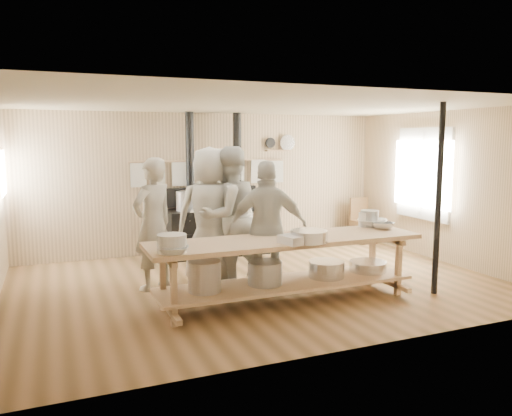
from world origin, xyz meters
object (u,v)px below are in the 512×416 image
(cook_right, at_px, (268,228))
(cook_far_left, at_px, (153,224))
(roasting_pan, at_px, (300,239))
(cook_center, at_px, (210,215))
(cook_left, at_px, (229,216))
(prep_table, at_px, (286,263))
(stove, at_px, (215,226))
(cook_by_window, at_px, (221,205))
(chair, at_px, (363,229))

(cook_right, bearing_deg, cook_far_left, -13.63)
(cook_far_left, relative_size, roasting_pan, 3.97)
(cook_far_left, bearing_deg, cook_right, 118.27)
(cook_center, bearing_deg, cook_left, 156.89)
(prep_table, bearing_deg, cook_left, 110.57)
(stove, relative_size, cook_left, 1.29)
(cook_center, bearing_deg, cook_far_left, 20.60)
(cook_right, bearing_deg, cook_center, -40.28)
(cook_left, xyz_separation_m, cook_center, (-0.22, 0.20, -0.00))
(prep_table, distance_m, cook_by_window, 2.51)
(stove, height_order, cook_far_left, stove)
(stove, relative_size, roasting_pan, 5.54)
(cook_center, distance_m, cook_by_window, 1.33)
(cook_right, distance_m, cook_by_window, 2.07)
(cook_center, distance_m, chair, 4.17)
(stove, bearing_deg, cook_right, -91.75)
(chair, bearing_deg, cook_center, -157.56)
(cook_by_window, bearing_deg, chair, 37.13)
(cook_left, bearing_deg, cook_right, 97.79)
(cook_far_left, relative_size, cook_center, 0.93)
(cook_left, distance_m, cook_right, 0.75)
(cook_center, relative_size, cook_right, 1.09)
(cook_far_left, bearing_deg, cook_by_window, -169.48)
(prep_table, xyz_separation_m, cook_left, (-0.40, 1.08, 0.49))
(cook_left, bearing_deg, cook_by_window, -122.02)
(prep_table, bearing_deg, cook_right, 100.99)
(cook_far_left, xyz_separation_m, cook_center, (0.84, 0.03, 0.07))
(cook_far_left, bearing_deg, prep_table, 109.23)
(prep_table, relative_size, cook_center, 1.79)
(stove, distance_m, cook_left, 2.04)
(prep_table, xyz_separation_m, cook_far_left, (-1.47, 1.25, 0.41))
(prep_table, distance_m, cook_far_left, 1.97)
(cook_center, bearing_deg, cook_right, 140.85)
(stove, xyz_separation_m, cook_right, (-0.08, -2.62, 0.40))
(stove, xyz_separation_m, roasting_pan, (0.03, -3.35, 0.38))
(cook_by_window, bearing_deg, stove, 114.07)
(prep_table, bearing_deg, stove, 89.96)
(cook_far_left, relative_size, cook_right, 1.02)
(prep_table, bearing_deg, chair, 42.25)
(stove, height_order, chair, stove)
(cook_right, bearing_deg, cook_left, -46.53)
(cook_by_window, distance_m, chair, 3.32)
(stove, distance_m, cook_far_left, 2.34)
(roasting_pan, bearing_deg, cook_right, 98.37)
(cook_left, relative_size, cook_right, 1.10)
(prep_table, bearing_deg, roasting_pan, -84.86)
(cook_center, xyz_separation_m, cook_right, (0.55, -0.87, -0.09))
(cook_far_left, height_order, chair, cook_far_left)
(cook_far_left, height_order, cook_left, cook_left)
(cook_center, distance_m, cook_right, 1.03)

